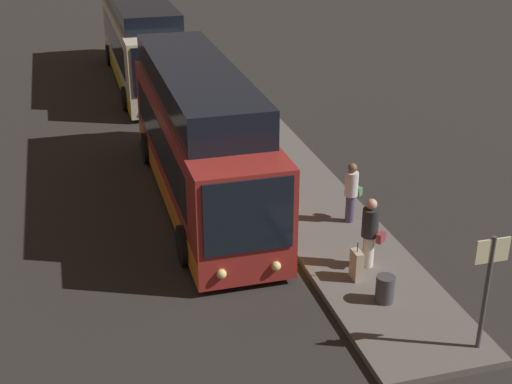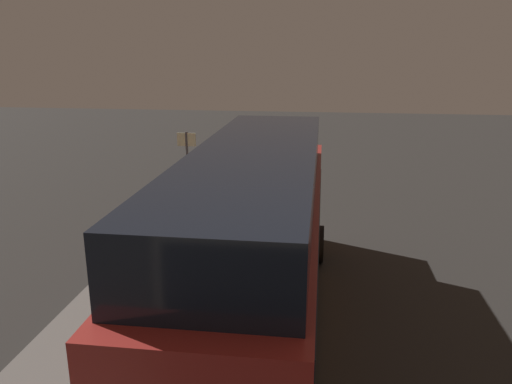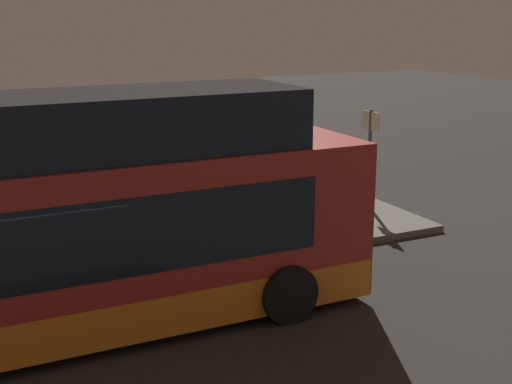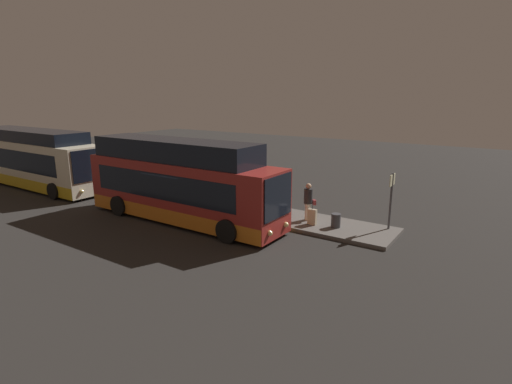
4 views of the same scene
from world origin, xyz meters
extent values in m
plane|color=#2B2826|center=(0.00, 0.00, 0.00)|extent=(80.00, 80.00, 0.00)
cube|color=#605B56|center=(0.00, 3.02, 0.09)|extent=(20.00, 2.85, 0.17)
cube|color=maroon|center=(0.28, 0.00, 1.62)|extent=(11.07, 2.44, 2.87)
cube|color=orange|center=(0.28, 0.00, 0.53)|extent=(11.01, 2.46, 0.70)
cube|color=black|center=(0.00, 0.00, 1.96)|extent=(9.07, 2.47, 1.26)
cube|color=black|center=(5.83, 0.00, 2.03)|extent=(0.06, 2.14, 1.83)
sphere|color=#F9E58C|center=(5.85, 0.67, 0.63)|extent=(0.24, 0.24, 0.24)
sphere|color=#F9E58C|center=(5.85, -0.67, 0.63)|extent=(0.24, 0.24, 0.24)
cylinder|color=black|center=(4.04, 1.21, 0.53)|extent=(1.05, 0.30, 1.05)
cylinder|color=black|center=(4.04, -1.22, 0.53)|extent=(1.05, 0.30, 1.05)
cylinder|color=black|center=(-3.15, 1.21, 0.53)|extent=(1.05, 0.30, 1.05)
cylinder|color=black|center=(-3.15, -1.22, 0.53)|extent=(1.05, 0.30, 1.05)
cube|color=black|center=(-0.16, 0.00, 3.56)|extent=(9.41, 2.24, 1.02)
cube|color=beige|center=(-13.32, 0.00, 1.66)|extent=(12.15, 2.59, 2.97)
cube|color=gold|center=(-13.32, 0.00, 0.53)|extent=(12.09, 2.61, 0.70)
cube|color=black|center=(-13.62, 0.00, 2.02)|extent=(9.96, 2.62, 1.31)
cube|color=black|center=(-7.22, 0.00, 2.10)|extent=(0.06, 2.28, 1.90)
sphere|color=#F9E58C|center=(-7.20, 0.71, 0.63)|extent=(0.24, 0.24, 0.24)
sphere|color=#F9E58C|center=(-7.20, -0.72, 0.63)|extent=(0.24, 0.24, 0.24)
cylinder|color=black|center=(-9.19, 1.29, 0.51)|extent=(1.02, 0.30, 1.02)
cylinder|color=black|center=(-9.19, -1.30, 0.51)|extent=(1.02, 0.30, 1.02)
cylinder|color=black|center=(-17.09, 1.29, 0.51)|extent=(1.02, 0.30, 1.02)
cube|color=black|center=(-13.81, 0.00, 3.53)|extent=(10.33, 2.39, 0.76)
cylinder|color=#4C476B|center=(3.26, 3.64, 0.57)|extent=(0.36, 0.36, 0.81)
cylinder|color=silver|center=(3.26, 3.64, 1.33)|extent=(0.51, 0.51, 0.70)
sphere|color=brown|center=(3.26, 3.64, 1.81)|extent=(0.26, 0.26, 0.26)
cube|color=#598C59|center=(3.11, 3.89, 1.03)|extent=(0.31, 0.26, 0.24)
cylinder|color=silver|center=(5.68, 3.13, 0.59)|extent=(0.41, 0.41, 0.84)
cylinder|color=#262628|center=(5.68, 3.13, 1.38)|extent=(0.58, 0.58, 0.73)
sphere|color=tan|center=(5.68, 3.13, 1.88)|extent=(0.27, 0.27, 0.27)
cube|color=maroon|center=(5.92, 3.33, 1.06)|extent=(0.29, 0.31, 0.24)
cube|color=beige|center=(6.19, 2.60, 0.55)|extent=(0.42, 0.20, 0.75)
cylinder|color=black|center=(6.19, 2.60, 1.04)|extent=(0.02, 0.02, 0.24)
cylinder|color=#4C4C51|center=(9.40, 4.00, 1.48)|extent=(0.10, 0.10, 2.61)
cube|color=beige|center=(9.40, 4.00, 2.47)|extent=(0.04, 0.74, 0.52)
cylinder|color=#3F3F44|center=(7.28, 2.85, 0.50)|extent=(0.44, 0.44, 0.65)
camera|label=1|loc=(19.93, -3.75, 9.33)|focal=50.00mm
camera|label=2|loc=(-9.27, -1.21, 5.82)|focal=35.00mm
camera|label=3|loc=(-1.65, -11.37, 5.38)|focal=50.00mm
camera|label=4|loc=(14.07, -13.93, 6.21)|focal=28.00mm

